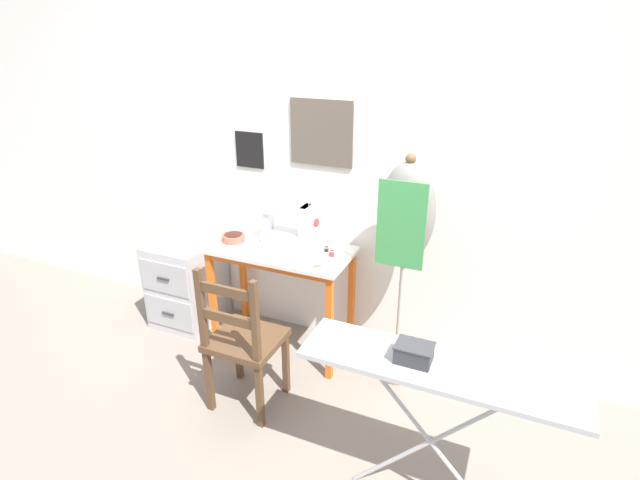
# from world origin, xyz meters

# --- Properties ---
(ground_plane) EXTENTS (14.00, 14.00, 0.00)m
(ground_plane) POSITION_xyz_m (0.00, 0.00, 0.00)
(ground_plane) COLOR gray
(wall_back) EXTENTS (10.00, 0.07, 2.55)m
(wall_back) POSITION_xyz_m (0.00, 0.54, 1.28)
(wall_back) COLOR silver
(wall_back) RESTS_ON ground_plane
(sewing_table) EXTENTS (0.95, 0.48, 0.77)m
(sewing_table) POSITION_xyz_m (0.00, 0.23, 0.64)
(sewing_table) COLOR silver
(sewing_table) RESTS_ON ground_plane
(sewing_machine) EXTENTS (0.38, 0.16, 0.31)m
(sewing_machine) POSITION_xyz_m (0.05, 0.33, 0.90)
(sewing_machine) COLOR white
(sewing_machine) RESTS_ON sewing_table
(fabric_bowl) EXTENTS (0.16, 0.16, 0.05)m
(fabric_bowl) POSITION_xyz_m (-0.35, 0.22, 0.79)
(fabric_bowl) COLOR #B25647
(fabric_bowl) RESTS_ON sewing_table
(scissors) EXTENTS (0.11, 0.09, 0.01)m
(scissors) POSITION_xyz_m (0.34, 0.10, 0.77)
(scissors) COLOR silver
(scissors) RESTS_ON sewing_table
(thread_spool_near_machine) EXTENTS (0.04, 0.04, 0.04)m
(thread_spool_near_machine) POSITION_xyz_m (0.26, 0.30, 0.79)
(thread_spool_near_machine) COLOR silver
(thread_spool_near_machine) RESTS_ON sewing_table
(thread_spool_mid_table) EXTENTS (0.04, 0.04, 0.04)m
(thread_spool_mid_table) POSITION_xyz_m (0.30, 0.31, 0.78)
(thread_spool_mid_table) COLOR black
(thread_spool_mid_table) RESTS_ON sewing_table
(thread_spool_far_edge) EXTENTS (0.04, 0.04, 0.04)m
(thread_spool_far_edge) POSITION_xyz_m (0.36, 0.26, 0.79)
(thread_spool_far_edge) COLOR red
(thread_spool_far_edge) RESTS_ON sewing_table
(wooden_chair) EXTENTS (0.40, 0.38, 0.94)m
(wooden_chair) POSITION_xyz_m (0.07, -0.38, 0.44)
(wooden_chair) COLOR #513823
(wooden_chair) RESTS_ON ground_plane
(filing_cabinet) EXTENTS (0.44, 0.50, 0.65)m
(filing_cabinet) POSITION_xyz_m (-0.83, 0.26, 0.33)
(filing_cabinet) COLOR #B7B7BC
(filing_cabinet) RESTS_ON ground_plane
(dress_form) EXTENTS (0.33, 0.32, 1.47)m
(dress_form) POSITION_xyz_m (0.81, 0.28, 1.04)
(dress_form) COLOR #846647
(dress_form) RESTS_ON ground_plane
(ironing_board) EXTENTS (1.18, 0.31, 0.82)m
(ironing_board) POSITION_xyz_m (1.21, -0.65, 0.76)
(ironing_board) COLOR #ADB2B7
(ironing_board) RESTS_ON ground_plane
(storage_box) EXTENTS (0.16, 0.12, 0.08)m
(storage_box) POSITION_xyz_m (1.11, -0.65, 0.85)
(storage_box) COLOR #333338
(storage_box) RESTS_ON ironing_board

